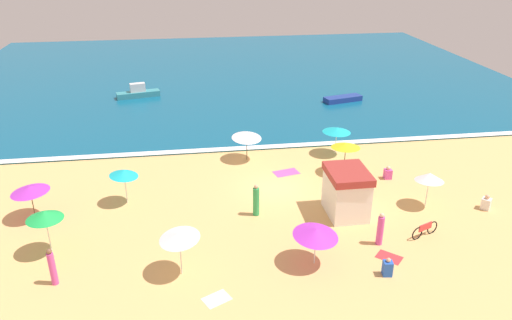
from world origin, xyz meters
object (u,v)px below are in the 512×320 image
(beach_umbrella_7, at_px, (316,232))
(beachgoer_1, at_px, (380,230))
(lifeguard_cabana, at_px, (346,192))
(small_boat_0, at_px, (343,99))
(beach_umbrella_0, at_px, (30,189))
(beachgoer_4, at_px, (52,267))
(beachgoer_3, at_px, (486,203))
(beach_umbrella_6, at_px, (430,177))
(small_boat_1, at_px, (138,93))
(beach_umbrella_3, at_px, (179,236))
(beach_umbrella_8, at_px, (337,130))
(beach_umbrella_2, at_px, (346,145))
(beachgoer_0, at_px, (256,201))
(beach_umbrella_4, at_px, (124,173))
(parked_bicycle, at_px, (425,230))
(beach_umbrella_1, at_px, (247,135))
(beachgoer_5, at_px, (388,173))
(beachgoer_2, at_px, (388,268))
(beach_umbrella_5, at_px, (44,215))

(beach_umbrella_7, relative_size, beachgoer_1, 1.71)
(lifeguard_cabana, distance_m, small_boat_0, 20.49)
(beach_umbrella_0, height_order, small_boat_0, beach_umbrella_0)
(lifeguard_cabana, height_order, beachgoer_4, lifeguard_cabana)
(beachgoer_3, distance_m, beachgoer_4, 22.85)
(beach_umbrella_6, bearing_deg, small_boat_1, 127.08)
(beach_umbrella_3, bearing_deg, beach_umbrella_8, 48.22)
(small_boat_0, bearing_deg, beach_umbrella_6, -93.50)
(beach_umbrella_6, bearing_deg, beach_umbrella_2, 124.50)
(beachgoer_0, height_order, beachgoer_4, beachgoer_0)
(beach_umbrella_8, bearing_deg, beachgoer_1, -95.49)
(beach_umbrella_2, xyz_separation_m, beachgoer_3, (6.51, -5.64, -1.59))
(beach_umbrella_0, bearing_deg, beach_umbrella_4, 11.53)
(parked_bicycle, xyz_separation_m, beachgoer_4, (-17.91, -1.25, 0.50))
(beach_umbrella_8, distance_m, parked_bicycle, 11.01)
(beach_umbrella_2, bearing_deg, beachgoer_4, -150.71)
(beach_umbrella_4, distance_m, small_boat_0, 24.62)
(beach_umbrella_1, xyz_separation_m, beachgoer_1, (5.24, -11.11, -1.00))
(beach_umbrella_6, distance_m, beachgoer_1, 5.32)
(beach_umbrella_0, xyz_separation_m, beachgoer_0, (12.01, -1.38, -0.89))
(beachgoer_5, bearing_deg, beach_umbrella_4, -176.87)
(beach_umbrella_8, height_order, beachgoer_0, beach_umbrella_8)
(lifeguard_cabana, xyz_separation_m, beachgoer_4, (-14.56, -4.02, -0.47))
(beach_umbrella_6, xyz_separation_m, beachgoer_1, (-4.05, -3.29, -1.00))
(beach_umbrella_0, relative_size, beach_umbrella_7, 0.68)
(beach_umbrella_4, distance_m, beachgoer_3, 20.49)
(beach_umbrella_0, xyz_separation_m, beach_umbrella_2, (18.42, 3.04, 0.19))
(beach_umbrella_1, distance_m, beachgoer_2, 14.40)
(beachgoer_3, xyz_separation_m, small_boat_0, (-2.02, 20.20, -0.03))
(beach_umbrella_4, height_order, beachgoer_3, beach_umbrella_4)
(beach_umbrella_3, xyz_separation_m, small_boat_1, (-3.93, 27.79, -1.51))
(beach_umbrella_0, relative_size, beach_umbrella_3, 0.79)
(beach_umbrella_1, xyz_separation_m, small_boat_1, (-8.47, 15.69, -1.30))
(beach_umbrella_2, relative_size, beach_umbrella_4, 1.01)
(beach_umbrella_1, xyz_separation_m, beachgoer_0, (-0.43, -7.42, -0.96))
(beachgoer_0, bearing_deg, small_boat_1, 109.18)
(lifeguard_cabana, distance_m, beachgoer_1, 3.25)
(beachgoer_1, bearing_deg, beachgoer_4, -176.60)
(small_boat_1, bearing_deg, beach_umbrella_8, -46.63)
(beachgoer_0, relative_size, beachgoer_2, 2.04)
(beach_umbrella_2, relative_size, small_boat_0, 0.60)
(beach_umbrella_0, bearing_deg, lifeguard_cabana, -6.60)
(beach_umbrella_8, xyz_separation_m, beachgoer_1, (-1.07, -11.15, -0.98))
(beach_umbrella_5, height_order, beachgoer_5, beach_umbrella_5)
(beach_umbrella_2, distance_m, beachgoer_2, 10.73)
(beachgoer_2, height_order, beachgoer_4, beachgoer_4)
(beach_umbrella_1, xyz_separation_m, beach_umbrella_4, (-7.61, -5.06, 0.11))
(beach_umbrella_7, distance_m, beachgoer_1, 3.86)
(lifeguard_cabana, bearing_deg, small_boat_1, 118.64)
(beach_umbrella_3, relative_size, beachgoer_2, 2.82)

